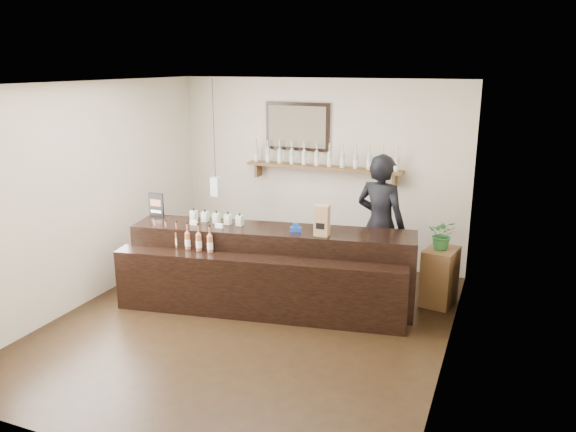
# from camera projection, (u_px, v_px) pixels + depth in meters

# --- Properties ---
(ground) EXTENTS (5.00, 5.00, 0.00)m
(ground) POSITION_uv_depth(u_px,v_px,m) (249.00, 324.00, 6.69)
(ground) COLOR black
(ground) RESTS_ON ground
(room_shell) EXTENTS (5.00, 5.00, 5.00)m
(room_shell) POSITION_uv_depth(u_px,v_px,m) (247.00, 185.00, 6.24)
(room_shell) COLOR beige
(room_shell) RESTS_ON ground
(back_wall_decor) EXTENTS (2.66, 0.96, 1.69)m
(back_wall_decor) POSITION_uv_depth(u_px,v_px,m) (307.00, 150.00, 8.40)
(back_wall_decor) COLOR brown
(back_wall_decor) RESTS_ON ground
(counter) EXTENTS (3.64, 1.54, 1.17)m
(counter) POSITION_uv_depth(u_px,v_px,m) (268.00, 271.00, 7.08)
(counter) COLOR black
(counter) RESTS_ON ground
(promo_sign) EXTENTS (0.23, 0.03, 0.32)m
(promo_sign) POSITION_uv_depth(u_px,v_px,m) (156.00, 205.00, 7.56)
(promo_sign) COLOR black
(promo_sign) RESTS_ON counter
(paper_bag) EXTENTS (0.18, 0.14, 0.38)m
(paper_bag) POSITION_uv_depth(u_px,v_px,m) (322.00, 220.00, 6.71)
(paper_bag) COLOR olive
(paper_bag) RESTS_ON counter
(tape_dispenser) EXTENTS (0.15, 0.10, 0.12)m
(tape_dispenser) POSITION_uv_depth(u_px,v_px,m) (296.00, 228.00, 6.90)
(tape_dispenser) COLOR #163D9D
(tape_dispenser) RESTS_ON counter
(side_cabinet) EXTENTS (0.45, 0.56, 0.74)m
(side_cabinet) POSITION_uv_depth(u_px,v_px,m) (440.00, 276.00, 7.18)
(side_cabinet) COLOR brown
(side_cabinet) RESTS_ON ground
(potted_plant) EXTENTS (0.36, 0.31, 0.39)m
(potted_plant) POSITION_uv_depth(u_px,v_px,m) (443.00, 234.00, 7.03)
(potted_plant) COLOR #29682B
(potted_plant) RESTS_ON side_cabinet
(shopkeeper) EXTENTS (0.89, 0.70, 2.14)m
(shopkeeper) POSITION_uv_depth(u_px,v_px,m) (381.00, 216.00, 7.37)
(shopkeeper) COLOR black
(shopkeeper) RESTS_ON ground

